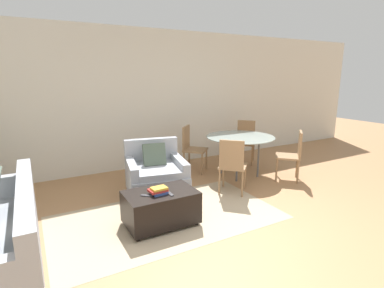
% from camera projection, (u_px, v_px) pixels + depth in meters
% --- Properties ---
extents(ground_plane, '(20.00, 20.00, 0.00)m').
position_uv_depth(ground_plane, '(254.00, 240.00, 3.46)').
color(ground_plane, '#A3754C').
extents(wall_back, '(12.00, 0.06, 2.75)m').
position_uv_depth(wall_back, '(147.00, 100.00, 6.02)').
color(wall_back, beige).
rests_on(wall_back, ground_plane).
extents(area_rug, '(2.97, 1.64, 0.01)m').
position_uv_depth(area_rug, '(168.00, 217.00, 4.01)').
color(area_rug, tan).
rests_on(area_rug, ground_plane).
extents(armchair, '(1.02, 1.06, 0.85)m').
position_uv_depth(armchair, '(156.00, 175.00, 4.66)').
color(armchair, '#999EA8').
rests_on(armchair, ground_plane).
extents(ottoman, '(0.88, 0.57, 0.44)m').
position_uv_depth(ottoman, '(161.00, 207.00, 3.77)').
color(ottoman, black).
rests_on(ottoman, ground_plane).
extents(book_stack, '(0.23, 0.18, 0.09)m').
position_uv_depth(book_stack, '(159.00, 191.00, 3.66)').
color(book_stack, '#2D478C').
rests_on(book_stack, ottoman).
extents(tv_remote_primary, '(0.05, 0.17, 0.01)m').
position_uv_depth(tv_remote_primary, '(170.00, 194.00, 3.66)').
color(tv_remote_primary, '#333338').
rests_on(tv_remote_primary, ottoman).
extents(tv_remote_secondary, '(0.14, 0.13, 0.01)m').
position_uv_depth(tv_remote_secondary, '(147.00, 196.00, 3.60)').
color(tv_remote_secondary, '#333338').
rests_on(tv_remote_secondary, ottoman).
extents(dining_table, '(1.26, 1.26, 0.75)m').
position_uv_depth(dining_table, '(240.00, 140.00, 5.55)').
color(dining_table, '#8C9E99').
rests_on(dining_table, ground_plane).
extents(dining_chair_near_left, '(0.59, 0.59, 0.90)m').
position_uv_depth(dining_chair_near_left, '(232.00, 163.00, 4.70)').
color(dining_chair_near_left, '#93704C').
rests_on(dining_chair_near_left, ground_plane).
extents(dining_chair_near_right, '(0.59, 0.59, 0.90)m').
position_uv_depth(dining_chair_near_right, '(293.00, 152.00, 5.33)').
color(dining_chair_near_right, '#93704C').
rests_on(dining_chair_near_right, ground_plane).
extents(dining_chair_far_left, '(0.59, 0.59, 0.90)m').
position_uv_depth(dining_chair_far_left, '(191.00, 146.00, 5.84)').
color(dining_chair_far_left, '#93704C').
rests_on(dining_chair_far_left, ground_plane).
extents(dining_chair_far_right, '(0.59, 0.59, 0.90)m').
position_uv_depth(dining_chair_far_right, '(245.00, 139.00, 6.47)').
color(dining_chair_far_right, '#93704C').
rests_on(dining_chair_far_right, ground_plane).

